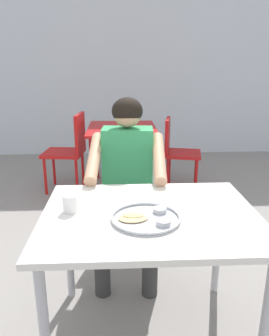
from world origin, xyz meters
The scene contains 10 objects.
ground_plane centered at (0.00, 0.00, -0.03)m, with size 12.00×12.00×0.05m, color gray.
back_wall centered at (0.00, 3.92, 1.70)m, with size 12.00×0.12×3.40m, color silver.
table_foreground centered at (0.01, -0.01, 0.65)m, with size 1.04×0.81×0.73m.
thali_tray centered at (-0.02, -0.08, 0.74)m, with size 0.32×0.32×0.03m.
drinking_cup centered at (-0.38, 0.03, 0.78)m, with size 0.07×0.07×0.09m.
chair_foreground centered at (-0.07, 0.87, 0.51)m, with size 0.46×0.46×0.89m.
diner_foreground centered at (-0.09, 0.64, 0.72)m, with size 0.51×0.57×1.21m.
table_background_red centered at (-0.10, 2.22, 0.65)m, with size 0.76×0.92×0.74m.
chair_red_left centered at (-0.69, 2.22, 0.52)m, with size 0.48×0.45×0.90m.
chair_red_right centered at (0.53, 2.22, 0.48)m, with size 0.48×0.47×0.83m.
Camera 1 is at (-0.14, -1.45, 1.41)m, focal length 35.19 mm.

